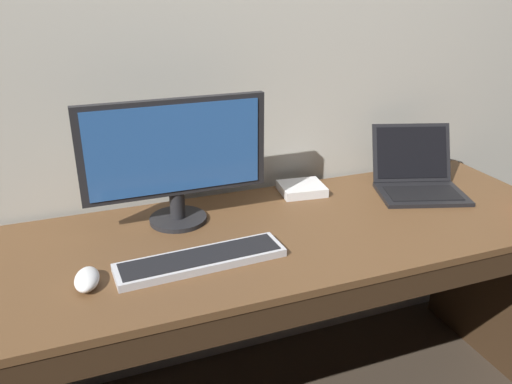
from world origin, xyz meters
TOP-DOWN VIEW (x-y plane):
  - desk at (0.00, -0.02)m, footprint 1.82×0.68m
  - laptop_black at (0.54, 0.12)m, footprint 0.38×0.38m
  - external_monitor at (-0.34, 0.16)m, footprint 0.57×0.18m
  - wired_keyboard at (-0.34, -0.11)m, footprint 0.47×0.14m
  - computer_mouse at (-0.64, -0.12)m, footprint 0.08×0.12m
  - external_drive_box at (0.14, 0.25)m, footprint 0.17×0.15m

SIDE VIEW (x-z plane):
  - desk at x=0.00m, z-range 0.15..0.89m
  - wired_keyboard at x=-0.34m, z-range 0.74..0.77m
  - external_drive_box at x=0.14m, z-range 0.74..0.77m
  - computer_mouse at x=-0.64m, z-range 0.74..0.78m
  - laptop_black at x=0.54m, z-range 0.68..0.90m
  - external_monitor at x=-0.34m, z-range 0.76..1.17m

